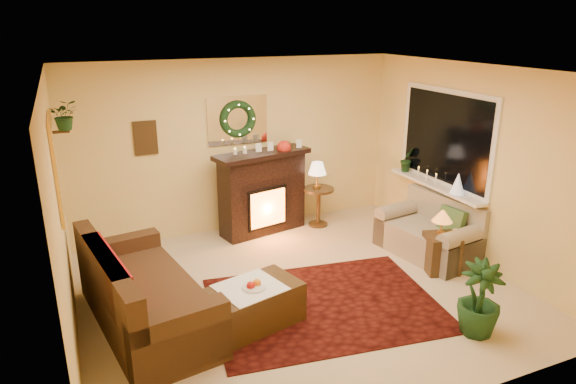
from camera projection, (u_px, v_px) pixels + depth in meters
name	position (u px, v px, depth m)	size (l,w,h in m)	color
floor	(300.00, 290.00, 6.21)	(5.00, 5.00, 0.00)	beige
ceiling	(301.00, 71.00, 5.38)	(5.00, 5.00, 0.00)	white
wall_back	(238.00, 146.00, 7.75)	(5.00, 5.00, 0.00)	#EFD88C
wall_front	(427.00, 274.00, 3.84)	(5.00, 5.00, 0.00)	#EFD88C
wall_left	(61.00, 221.00, 4.85)	(4.50, 4.50, 0.00)	#EFD88C
wall_right	(473.00, 165.00, 6.74)	(4.50, 4.50, 0.00)	#EFD88C
area_rug	(324.00, 304.00, 5.89)	(2.55, 1.91, 0.01)	#431115
sofa	(146.00, 288.00, 5.40)	(0.94, 2.13, 0.92)	brown
red_throw	(143.00, 280.00, 5.50)	(0.77, 1.26, 0.02)	#B2030E
fireplace	(262.00, 197.00, 7.80)	(1.30, 0.41, 1.20)	black
poinsettia	(284.00, 148.00, 7.67)	(0.21, 0.21, 0.21)	red
mantel_candle_a	(235.00, 155.00, 7.41)	(0.06, 0.06, 0.17)	beige
mantel_candle_b	(245.00, 154.00, 7.47)	(0.06, 0.06, 0.19)	white
mantel_mirror	(237.00, 120.00, 7.61)	(0.92, 0.02, 0.72)	white
wreath	(238.00, 119.00, 7.57)	(0.55, 0.55, 0.11)	#194719
wall_art	(145.00, 138.00, 7.14)	(0.32, 0.03, 0.48)	#381E11
gold_mirror	(56.00, 167.00, 4.97)	(0.03, 0.84, 1.00)	gold
hanging_plant	(67.00, 129.00, 5.61)	(0.33, 0.28, 0.36)	#194719
loveseat	(429.00, 226.00, 7.04)	(0.80, 1.37, 0.80)	#ADA291
window_frame	(446.00, 138.00, 7.14)	(0.03, 1.86, 1.36)	white
window_glass	(445.00, 138.00, 7.13)	(0.02, 1.70, 1.22)	black
window_sill	(435.00, 186.00, 7.31)	(0.22, 1.86, 0.04)	white
mini_tree	(458.00, 183.00, 6.84)	(0.19, 0.19, 0.28)	white
sill_plant	(407.00, 159.00, 7.87)	(0.27, 0.22, 0.50)	#1E5424
side_table_round	(318.00, 206.00, 8.10)	(0.48, 0.48, 0.62)	#552E1B
lamp_cream	(317.00, 173.00, 7.90)	(0.28, 0.28, 0.43)	beige
end_table_square	(441.00, 252.00, 6.62)	(0.40, 0.40, 0.49)	#3E1912
lamp_tiffany	(442.00, 217.00, 6.48)	(0.26, 0.26, 0.38)	yellow
coffee_table	(250.00, 308.00, 5.43)	(1.07, 0.59, 0.45)	#4E2A20
fruit_bowl	(254.00, 288.00, 5.34)	(0.25, 0.25, 0.06)	silver
floor_palm	(480.00, 294.00, 5.22)	(1.34, 1.34, 2.39)	#1B491B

